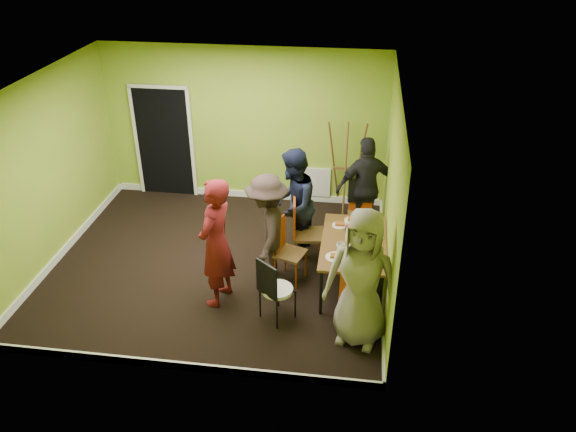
{
  "coord_description": "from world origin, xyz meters",
  "views": [
    {
      "loc": [
        2.02,
        -6.93,
        4.91
      ],
      "look_at": [
        1.08,
        0.0,
        0.93
      ],
      "focal_mm": 35.0,
      "sensor_mm": 36.0,
      "label": 1
    }
  ],
  "objects_px": {
    "person_standing": "(216,243)",
    "person_back_end": "(366,187)",
    "person_left_far": "(293,205)",
    "chair_front_end": "(357,291)",
    "chair_left_near": "(285,247)",
    "person_front_end": "(362,279)",
    "orange_bottle": "(355,236)",
    "chair_left_far": "(302,228)",
    "chair_back_end": "(361,197)",
    "dining_table": "(354,245)",
    "blue_bottle": "(369,252)",
    "easel": "(346,167)",
    "thermos": "(348,234)",
    "chair_bentwood": "(274,287)",
    "person_left_near": "(267,229)"
  },
  "relations": [
    {
      "from": "person_standing",
      "to": "person_back_end",
      "type": "bearing_deg",
      "value": 150.21
    },
    {
      "from": "person_left_far",
      "to": "chair_front_end",
      "type": "bearing_deg",
      "value": 37.27
    },
    {
      "from": "chair_left_near",
      "to": "person_front_end",
      "type": "xyz_separation_m",
      "value": [
        1.09,
        -1.16,
        0.38
      ]
    },
    {
      "from": "chair_left_near",
      "to": "person_back_end",
      "type": "distance_m",
      "value": 1.85
    },
    {
      "from": "orange_bottle",
      "to": "person_front_end",
      "type": "relative_size",
      "value": 0.04
    },
    {
      "from": "chair_left_far",
      "to": "chair_back_end",
      "type": "distance_m",
      "value": 1.25
    },
    {
      "from": "dining_table",
      "to": "chair_left_far",
      "type": "relative_size",
      "value": 1.39
    },
    {
      "from": "chair_left_near",
      "to": "blue_bottle",
      "type": "bearing_deg",
      "value": 87.2
    },
    {
      "from": "easel",
      "to": "thermos",
      "type": "distance_m",
      "value": 2.31
    },
    {
      "from": "person_front_end",
      "to": "orange_bottle",
      "type": "bearing_deg",
      "value": 109.07
    },
    {
      "from": "blue_bottle",
      "to": "orange_bottle",
      "type": "xyz_separation_m",
      "value": [
        -0.2,
        0.48,
        -0.05
      ]
    },
    {
      "from": "chair_front_end",
      "to": "thermos",
      "type": "height_order",
      "value": "chair_front_end"
    },
    {
      "from": "thermos",
      "to": "chair_bentwood",
      "type": "bearing_deg",
      "value": -135.83
    },
    {
      "from": "chair_left_far",
      "to": "blue_bottle",
      "type": "relative_size",
      "value": 6.04
    },
    {
      "from": "dining_table",
      "to": "person_front_end",
      "type": "bearing_deg",
      "value": -83.86
    },
    {
      "from": "dining_table",
      "to": "chair_bentwood",
      "type": "xyz_separation_m",
      "value": [
        -0.99,
        -0.88,
        -0.17
      ]
    },
    {
      "from": "chair_front_end",
      "to": "thermos",
      "type": "relative_size",
      "value": 4.39
    },
    {
      "from": "person_front_end",
      "to": "easel",
      "type": "bearing_deg",
      "value": 109.34
    },
    {
      "from": "easel",
      "to": "thermos",
      "type": "relative_size",
      "value": 7.37
    },
    {
      "from": "orange_bottle",
      "to": "person_left_far",
      "type": "relative_size",
      "value": 0.05
    },
    {
      "from": "easel",
      "to": "chair_back_end",
      "type": "bearing_deg",
      "value": -71.79
    },
    {
      "from": "chair_back_end",
      "to": "chair_front_end",
      "type": "relative_size",
      "value": 1.03
    },
    {
      "from": "chair_left_far",
      "to": "chair_bentwood",
      "type": "bearing_deg",
      "value": -15.23
    },
    {
      "from": "chair_back_end",
      "to": "chair_bentwood",
      "type": "height_order",
      "value": "chair_back_end"
    },
    {
      "from": "chair_front_end",
      "to": "person_back_end",
      "type": "bearing_deg",
      "value": 101.12
    },
    {
      "from": "chair_back_end",
      "to": "chair_bentwood",
      "type": "relative_size",
      "value": 1.09
    },
    {
      "from": "orange_bottle",
      "to": "person_left_near",
      "type": "height_order",
      "value": "person_left_near"
    },
    {
      "from": "chair_back_end",
      "to": "chair_front_end",
      "type": "bearing_deg",
      "value": 84.27
    },
    {
      "from": "chair_back_end",
      "to": "person_standing",
      "type": "bearing_deg",
      "value": 40.7
    },
    {
      "from": "chair_left_far",
      "to": "easel",
      "type": "height_order",
      "value": "easel"
    },
    {
      "from": "person_back_end",
      "to": "person_front_end",
      "type": "height_order",
      "value": "person_front_end"
    },
    {
      "from": "chair_left_far",
      "to": "chair_back_end",
      "type": "relative_size",
      "value": 1.05
    },
    {
      "from": "dining_table",
      "to": "easel",
      "type": "xyz_separation_m",
      "value": [
        -0.22,
        2.31,
        0.13
      ]
    },
    {
      "from": "chair_bentwood",
      "to": "person_front_end",
      "type": "xyz_separation_m",
      "value": [
        1.11,
        -0.22,
        0.4
      ]
    },
    {
      "from": "dining_table",
      "to": "orange_bottle",
      "type": "height_order",
      "value": "orange_bottle"
    },
    {
      "from": "chair_front_end",
      "to": "orange_bottle",
      "type": "distance_m",
      "value": 0.99
    },
    {
      "from": "easel",
      "to": "person_left_near",
      "type": "xyz_separation_m",
      "value": [
        -1.0,
        -2.26,
        -0.0
      ]
    },
    {
      "from": "chair_bentwood",
      "to": "chair_left_near",
      "type": "bearing_deg",
      "value": 127.23
    },
    {
      "from": "chair_left_far",
      "to": "easel",
      "type": "distance_m",
      "value": 1.9
    },
    {
      "from": "person_standing",
      "to": "dining_table",
      "type": "bearing_deg",
      "value": 120.6
    },
    {
      "from": "person_left_far",
      "to": "thermos",
      "type": "bearing_deg",
      "value": 54.91
    },
    {
      "from": "chair_bentwood",
      "to": "easel",
      "type": "xyz_separation_m",
      "value": [
        0.77,
        3.19,
        0.31
      ]
    },
    {
      "from": "dining_table",
      "to": "blue_bottle",
      "type": "height_order",
      "value": "blue_bottle"
    },
    {
      "from": "chair_left_near",
      "to": "chair_back_end",
      "type": "bearing_deg",
      "value": 160.37
    },
    {
      "from": "dining_table",
      "to": "easel",
      "type": "distance_m",
      "value": 2.32
    },
    {
      "from": "person_left_near",
      "to": "person_back_end",
      "type": "xyz_separation_m",
      "value": [
        1.36,
        1.47,
        0.02
      ]
    },
    {
      "from": "blue_bottle",
      "to": "person_standing",
      "type": "relative_size",
      "value": 0.1
    },
    {
      "from": "orange_bottle",
      "to": "person_standing",
      "type": "height_order",
      "value": "person_standing"
    },
    {
      "from": "chair_front_end",
      "to": "person_left_far",
      "type": "distance_m",
      "value": 1.9
    },
    {
      "from": "chair_front_end",
      "to": "dining_table",
      "type": "bearing_deg",
      "value": 107.55
    }
  ]
}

